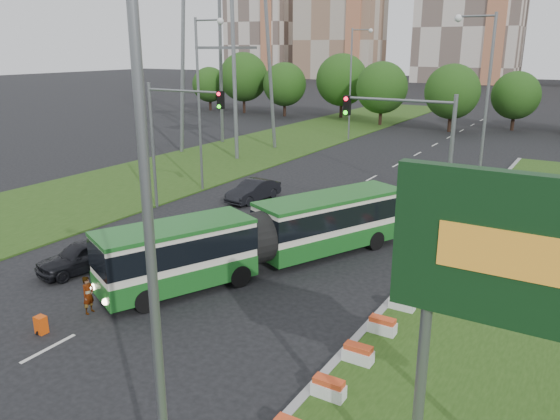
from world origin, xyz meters
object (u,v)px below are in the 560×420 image
Objects in this scene: articulated_bus at (263,235)px; car_left_far at (253,191)px; traffic_mast_median at (418,148)px; traffic_mast_left at (171,127)px; pedestrian at (88,295)px; billboard at (556,278)px; car_left_near at (83,256)px; shopping_trolley at (41,325)px.

car_left_far is (-6.81, 9.38, -0.88)m from articulated_bus.
articulated_bus is at bearing -132.87° from traffic_mast_median.
pedestrian is at bearing -62.42° from traffic_mast_left.
billboard reaches higher than car_left_far.
car_left_near is at bearing -120.65° from articulated_bus.
car_left_far is 17.34m from pedestrian.
traffic_mast_median is at bearing 60.53° from shopping_trolley.
billboard is 17.22m from pedestrian.
traffic_mast_median is 1.00× the size of traffic_mast_left.
pedestrian is (3.53, -16.98, 0.06)m from car_left_far.
articulated_bus is 10.31m from shopping_trolley.
traffic_mast_left is 0.51× the size of articulated_bus.
traffic_mast_median is 16.92m from car_left_near.
car_left_far is 2.80× the size of pedestrian.
billboard is 11.89× the size of shopping_trolley.
car_left_far is at bearing 163.71° from traffic_mast_median.
traffic_mast_left reaches higher than articulated_bus.
traffic_mast_median reaches higher than shopping_trolley.
car_left_far is (-12.20, 3.57, -4.64)m from traffic_mast_median.
articulated_bus is at bearing 48.39° from car_left_near.
traffic_mast_left is at bearing 113.95° from shopping_trolley.
car_left_far is (2.95, 4.57, -4.64)m from traffic_mast_left.
articulated_bus is 3.70× the size of car_left_near.
articulated_bus is 23.45× the size of shopping_trolley.
shopping_trolley is (-0.23, -2.02, -0.44)m from pedestrian.
car_left_near is 6.33× the size of shopping_trolley.
car_left_near is 5.95m from shopping_trolley.
shopping_trolley is at bearing -66.58° from traffic_mast_left.
shopping_trolley is (-3.51, -9.61, -1.26)m from articulated_bus.
billboard reaches higher than articulated_bus.
traffic_mast_left is 7.15m from car_left_far.
articulated_bus reaches higher than pedestrian.
car_left_far is at bearing 135.15° from billboard.
pedestrian is at bearing 83.97° from shopping_trolley.
traffic_mast_median is 1.85× the size of car_left_far.
traffic_mast_median and traffic_mast_left have the same top height.
car_left_near is 4.63m from pedestrian.
billboard is 17.04m from articulated_bus.
traffic_mast_median is 0.51× the size of articulated_bus.
billboard is 17.40m from shopping_trolley.
car_left_far is (0.15, 14.16, -0.01)m from car_left_near.
billboard is 28.28m from car_left_far.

